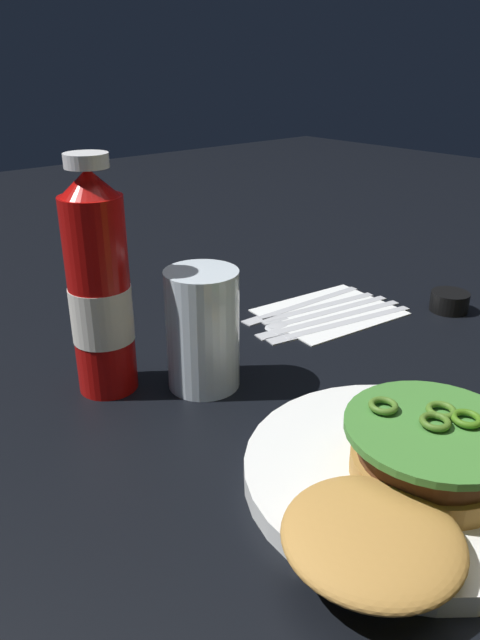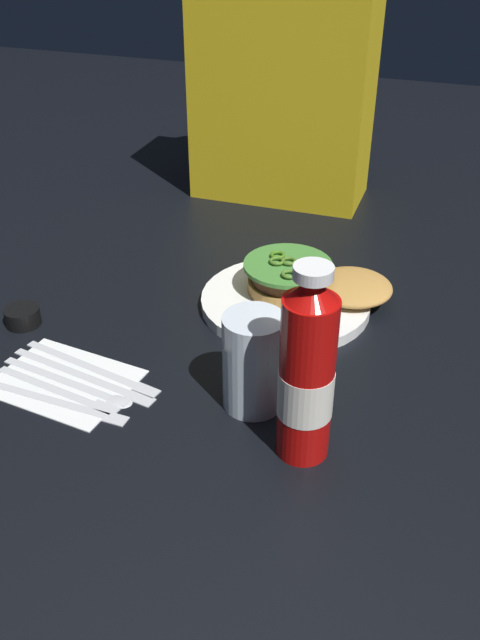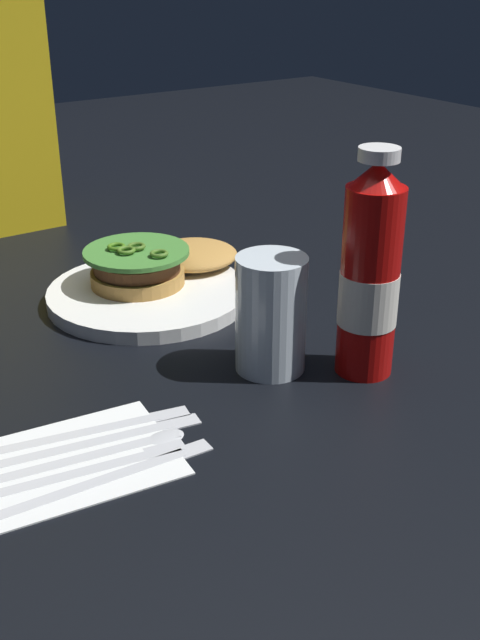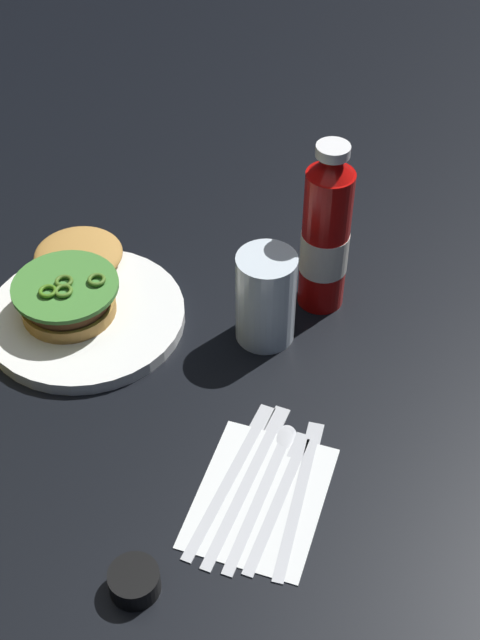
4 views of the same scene
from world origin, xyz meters
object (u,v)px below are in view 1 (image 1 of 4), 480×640
napkin (329,312)px  steak_knife (333,323)px  condiment_cup (449,301)px  spoon_utensil (311,314)px  butter_knife (296,304)px  dinner_plate (402,474)px  ketchup_bottle (100,291)px  fork_utensil (309,307)px  burger_sandwich (411,479)px  water_glass (203,330)px  table_knife (323,318)px

napkin → steak_knife: (0.03, 0.03, 0.00)m
condiment_cup → steak_knife: bearing=-22.8°
spoon_utensil → steak_knife: size_ratio=0.92×
condiment_cup → napkin: 0.16m
steak_knife → spoon_utensil: bearing=-91.9°
condiment_cup → spoon_utensil: size_ratio=0.25×
napkin → butter_knife: 0.05m
dinner_plate → spoon_utensil: bearing=-124.7°
ketchup_bottle → napkin: (-0.32, 0.02, -0.10)m
fork_utensil → burger_sandwich: bearing=53.6°
butter_knife → fork_utensil: 0.02m
dinner_plate → napkin: (-0.22, -0.27, -0.01)m
condiment_cup → steak_knife: condiment_cup is taller
ketchup_bottle → water_glass: ketchup_bottle is taller
butter_knife → table_knife: (0.01, 0.05, 0.00)m
dinner_plate → condiment_cup: size_ratio=5.00×
burger_sandwich → condiment_cup: burger_sandwich is taller
condiment_cup → butter_knife: bearing=-43.4°
condiment_cup → water_glass: bearing=-9.3°
water_glass → dinner_plate: bearing=95.8°
dinner_plate → water_glass: bearing=-84.2°
dinner_plate → water_glass: 0.23m
table_knife → steak_knife: bearing=84.6°
fork_utensil → spoon_utensil: 0.02m
napkin → butter_knife: bearing=-62.0°
water_glass → table_knife: bearing=-173.3°
spoon_utensil → table_knife: size_ratio=0.89×
condiment_cup → fork_utensil: condiment_cup is taller
butter_knife → steak_knife: same height
dinner_plate → fork_utensil: (-0.20, -0.29, -0.00)m
dinner_plate → condiment_cup: bearing=-154.1°
fork_utensil → condiment_cup: bearing=139.4°
ketchup_bottle → spoon_utensil: ketchup_bottle is taller
burger_sandwich → fork_utensil: burger_sandwich is taller
ketchup_bottle → fork_utensil: 0.32m
water_glass → butter_knife: size_ratio=0.61×
water_glass → condiment_cup: size_ratio=2.47×
butter_knife → ketchup_bottle: bearing=3.9°
steak_knife → water_glass: bearing=1.7°
dinner_plate → ketchup_bottle: size_ratio=1.07×
napkin → spoon_utensil: size_ratio=0.86×
ketchup_bottle → water_glass: size_ratio=1.89×
condiment_cup → spoon_utensil: condiment_cup is taller
spoon_utensil → table_knife: same height
dinner_plate → spoon_utensil: dinner_plate is taller
water_glass → spoon_utensil: size_ratio=0.62×
spoon_utensil → steak_knife: same height
water_glass → butter_knife: water_glass is taller
napkin → fork_utensil: (0.02, -0.02, 0.00)m
dinner_plate → burger_sandwich: burger_sandwich is taller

